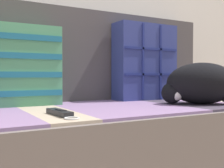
% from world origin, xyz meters
% --- Properties ---
extents(couch, '(1.75, 0.80, 0.43)m').
position_xyz_m(couch, '(0.00, 0.15, 0.21)').
color(couch, gray).
rests_on(couch, ground_plane).
extents(sofa_backrest, '(1.71, 0.14, 0.50)m').
position_xyz_m(sofa_backrest, '(0.00, 0.48, 0.68)').
color(sofa_backrest, '#474242').
rests_on(sofa_backrest, couch).
extents(throw_pillow_quilted, '(0.37, 0.14, 0.43)m').
position_xyz_m(throw_pillow_quilted, '(0.40, 0.33, 0.64)').
color(throw_pillow_quilted, navy).
rests_on(throw_pillow_quilted, couch).
extents(throw_pillow_striped, '(0.36, 0.14, 0.36)m').
position_xyz_m(throw_pillow_striped, '(-0.30, 0.33, 0.61)').
color(throw_pillow_striped, '#4C9366').
rests_on(throw_pillow_striped, couch).
extents(sleeping_cat, '(0.40, 0.34, 0.20)m').
position_xyz_m(sleeping_cat, '(0.47, -0.02, 0.52)').
color(sleeping_cat, black).
rests_on(sleeping_cat, couch).
extents(game_remote_near, '(0.05, 0.21, 0.02)m').
position_xyz_m(game_remote_near, '(-0.25, -0.06, 0.44)').
color(game_remote_near, black).
rests_on(game_remote_near, couch).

